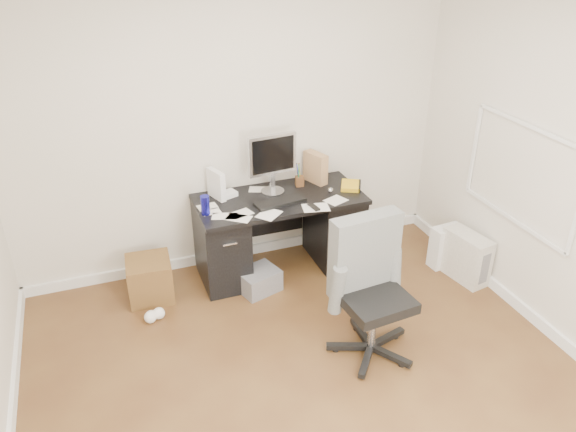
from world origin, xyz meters
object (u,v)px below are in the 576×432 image
Objects in this scene: pc_tower at (466,257)px; lcd_monitor at (272,164)px; keyboard at (280,202)px; wicker_basket at (150,279)px; desk at (280,231)px; office_chair at (375,293)px.

lcd_monitor is at bearing 141.31° from pc_tower.
pc_tower is (1.57, -0.63, -0.54)m from keyboard.
keyboard is at bearing -3.21° from wicker_basket.
lcd_monitor is at bearing 79.18° from keyboard.
desk is 1.38m from office_chair.
office_chair reaches higher than keyboard.
office_chair reaches higher than wicker_basket.
desk is 1.23m from wicker_basket.
keyboard is at bearing 148.08° from pc_tower.
office_chair is 1.45m from pc_tower.
keyboard is at bearing 98.52° from office_chair.
desk is 0.64m from lcd_monitor.
lcd_monitor is 1.47m from wicker_basket.
desk is at bearing -82.66° from lcd_monitor.
desk is 1.72m from pc_tower.
desk reaches higher than pc_tower.
desk is 3.32× the size of pc_tower.
lcd_monitor is 0.35m from keyboard.
desk is 0.38m from keyboard.
office_chair reaches higher than pc_tower.
desk is at bearing 2.23° from wicker_basket.
lcd_monitor reaches higher than wicker_basket.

